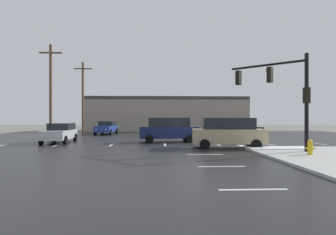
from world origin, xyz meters
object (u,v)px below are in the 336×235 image
object	(u,v)px
suv_navy	(168,129)
traffic_signal_mast	(283,87)
fire_hydrant	(310,147)
sedan_black	(238,129)
sedan_silver	(60,132)
suv_tan	(228,132)
sedan_blue	(107,127)
utility_pole_distant	(83,96)
utility_pole_far	(51,89)

from	to	relation	value
suv_navy	traffic_signal_mast	bearing A→B (deg)	-51.90
fire_hydrant	sedan_black	world-z (taller)	sedan_black
traffic_signal_mast	sedan_silver	xyz separation A→B (m)	(-15.37, 7.12, -3.05)
suv_tan	sedan_black	xyz separation A→B (m)	(3.88, 11.13, -0.24)
suv_navy	sedan_black	bearing A→B (deg)	34.90
sedan_silver	traffic_signal_mast	bearing A→B (deg)	64.41
traffic_signal_mast	suv_navy	xyz separation A→B (m)	(-6.52, 7.38, -2.81)
sedan_blue	suv_navy	bearing A→B (deg)	36.88
traffic_signal_mast	sedan_blue	distance (m)	23.46
fire_hydrant	sedan_blue	bearing A→B (deg)	123.05
sedan_silver	utility_pole_distant	size ratio (longest dim) A/B	0.51
traffic_signal_mast	sedan_blue	bearing A→B (deg)	-9.39
sedan_blue	utility_pole_distant	distance (m)	5.01
suv_tan	sedan_blue	distance (m)	19.84
fire_hydrant	sedan_black	distance (m)	15.78
traffic_signal_mast	suv_navy	distance (m)	10.24
sedan_silver	utility_pole_distant	world-z (taller)	utility_pole_distant
suv_navy	utility_pole_far	size ratio (longest dim) A/B	0.54
utility_pole_distant	sedan_black	bearing A→B (deg)	-20.44
suv_navy	utility_pole_far	bearing A→B (deg)	153.65
traffic_signal_mast	utility_pole_distant	bearing A→B (deg)	-5.14
traffic_signal_mast	fire_hydrant	bearing A→B (deg)	145.62
suv_tan	traffic_signal_mast	bearing A→B (deg)	-33.90
traffic_signal_mast	fire_hydrant	size ratio (longest dim) A/B	7.06
sedan_silver	sedan_blue	distance (m)	12.01
sedan_silver	suv_navy	world-z (taller)	suv_navy
fire_hydrant	sedan_black	xyz separation A→B (m)	(0.71, 15.76, 0.32)
sedan_blue	traffic_signal_mast	bearing A→B (deg)	41.33
sedan_silver	utility_pole_distant	xyz separation A→B (m)	(-1.16, 12.88, 3.81)
sedan_silver	suv_tan	bearing A→B (deg)	68.33
fire_hydrant	utility_pole_distant	xyz separation A→B (m)	(-16.96, 22.34, 4.13)
traffic_signal_mast	sedan_blue	xyz separation A→B (m)	(-13.45, 18.98, -3.05)
sedan_blue	utility_pole_distant	bearing A→B (deg)	-102.34
sedan_silver	utility_pole_far	bearing A→B (deg)	-154.87
sedan_silver	utility_pole_far	size ratio (longest dim) A/B	0.50
suv_tan	utility_pole_distant	distance (m)	22.74
traffic_signal_mast	suv_tan	bearing A→B (deg)	5.42
sedan_silver	suv_tan	world-z (taller)	suv_tan
sedan_blue	utility_pole_far	world-z (taller)	utility_pole_far
fire_hydrant	sedan_silver	bearing A→B (deg)	149.07
suv_tan	utility_pole_distant	xyz separation A→B (m)	(-13.79, 17.72, 3.58)
suv_navy	fire_hydrant	bearing A→B (deg)	-57.81
sedan_blue	sedan_black	world-z (taller)	same
sedan_silver	utility_pole_far	xyz separation A→B (m)	(-2.45, 5.06, 3.96)
sedan_blue	utility_pole_distant	world-z (taller)	utility_pole_distant
traffic_signal_mast	utility_pole_far	xyz separation A→B (m)	(-17.82, 12.19, 0.91)
suv_navy	sedan_black	distance (m)	9.75
suv_tan	suv_navy	distance (m)	6.35
suv_tan	sedan_black	world-z (taller)	suv_tan
utility_pole_distant	traffic_signal_mast	bearing A→B (deg)	-50.43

